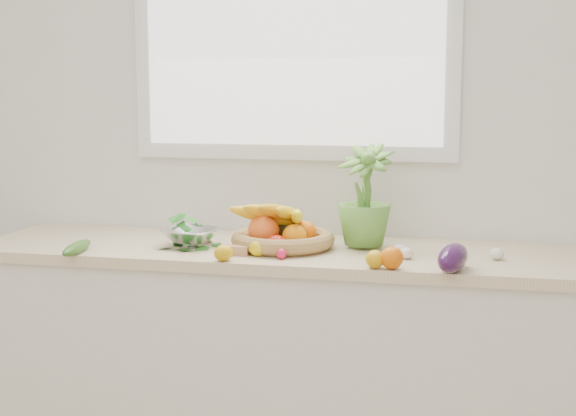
% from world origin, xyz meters
% --- Properties ---
extents(back_wall, '(4.50, 0.02, 2.70)m').
position_xyz_m(back_wall, '(0.00, 2.25, 1.35)').
color(back_wall, white).
rests_on(back_wall, ground).
extents(counter_cabinet, '(2.20, 0.58, 0.86)m').
position_xyz_m(counter_cabinet, '(0.00, 1.95, 0.43)').
color(counter_cabinet, silver).
rests_on(counter_cabinet, ground).
extents(countertop, '(2.24, 0.62, 0.04)m').
position_xyz_m(countertop, '(0.00, 1.95, 0.88)').
color(countertop, beige).
rests_on(countertop, counter_cabinet).
extents(window_frame, '(1.30, 0.03, 1.10)m').
position_xyz_m(window_frame, '(0.00, 2.23, 1.75)').
color(window_frame, white).
rests_on(window_frame, back_wall).
extents(window_pane, '(1.18, 0.01, 0.98)m').
position_xyz_m(window_pane, '(0.00, 2.21, 1.75)').
color(window_pane, white).
rests_on(window_pane, window_frame).
extents(orange_loose, '(0.08, 0.08, 0.07)m').
position_xyz_m(orange_loose, '(0.45, 1.67, 0.94)').
color(orange_loose, orange).
rests_on(orange_loose, countertop).
extents(lemon_a, '(0.08, 0.09, 0.06)m').
position_xyz_m(lemon_a, '(0.40, 1.67, 0.93)').
color(lemon_a, '#D1960B').
rests_on(lemon_a, countertop).
extents(lemon_b, '(0.09, 0.09, 0.06)m').
position_xyz_m(lemon_b, '(-0.12, 1.67, 0.93)').
color(lemon_b, '#D0A00B').
rests_on(lemon_b, countertop).
extents(lemon_c, '(0.09, 0.09, 0.06)m').
position_xyz_m(lemon_c, '(-0.03, 1.78, 0.93)').
color(lemon_c, '#E0BE0C').
rests_on(lemon_c, countertop).
extents(apple, '(0.07, 0.07, 0.07)m').
position_xyz_m(apple, '(0.04, 1.81, 0.94)').
color(apple, red).
rests_on(apple, countertop).
extents(ginger, '(0.10, 0.05, 0.03)m').
position_xyz_m(ginger, '(-0.11, 1.78, 0.92)').
color(ginger, tan).
rests_on(ginger, countertop).
extents(garlic_a, '(0.06, 0.06, 0.04)m').
position_xyz_m(garlic_a, '(0.49, 1.84, 0.92)').
color(garlic_a, white).
rests_on(garlic_a, countertop).
extents(garlic_b, '(0.06, 0.06, 0.04)m').
position_xyz_m(garlic_b, '(0.79, 1.89, 0.92)').
color(garlic_b, white).
rests_on(garlic_b, countertop).
extents(garlic_c, '(0.07, 0.07, 0.05)m').
position_xyz_m(garlic_c, '(0.46, 1.87, 0.92)').
color(garlic_c, silver).
rests_on(garlic_c, countertop).
extents(eggplant, '(0.13, 0.24, 0.09)m').
position_xyz_m(eggplant, '(0.65, 1.68, 0.94)').
color(eggplant, '#32103C').
rests_on(eggplant, countertop).
extents(cucumber, '(0.06, 0.24, 0.04)m').
position_xyz_m(cucumber, '(-0.66, 1.68, 0.92)').
color(cucumber, '#285118').
rests_on(cucumber, countertop).
extents(radish, '(0.04, 0.04, 0.04)m').
position_xyz_m(radish, '(0.07, 1.74, 0.92)').
color(radish, red).
rests_on(radish, countertop).
extents(potted_herb, '(0.25, 0.25, 0.37)m').
position_xyz_m(potted_herb, '(0.32, 2.01, 1.10)').
color(potted_herb, '#5A9636').
rests_on(potted_herb, countertop).
extents(fruit_basket, '(0.51, 0.51, 0.19)m').
position_xyz_m(fruit_basket, '(0.03, 1.93, 0.95)').
color(fruit_basket, tan).
rests_on(fruit_basket, countertop).
extents(colander_with_spinach, '(0.25, 0.25, 0.11)m').
position_xyz_m(colander_with_spinach, '(-0.31, 1.90, 0.96)').
color(colander_with_spinach, white).
rests_on(colander_with_spinach, countertop).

